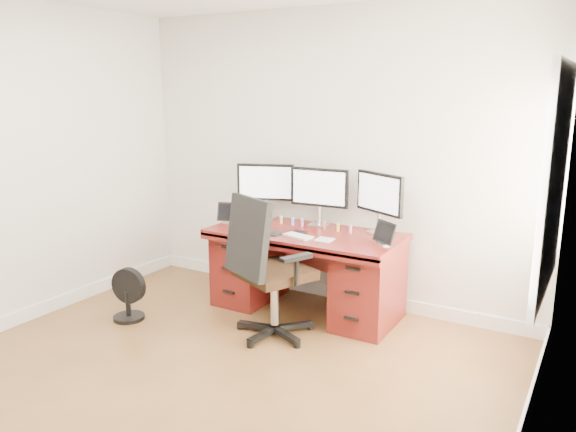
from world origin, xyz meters
The scene contains 21 objects.
ground centered at (0.00, 0.00, 0.00)m, with size 4.50×4.50×0.00m, color brown.
back_wall centered at (0.00, 2.25, 1.35)m, with size 4.00×0.10×2.70m, color silver.
right_wall centered at (2.00, 0.11, 1.35)m, with size 0.10×4.50×2.70m.
desk centered at (0.00, 1.83, 0.40)m, with size 1.70×0.80×0.75m.
office_chair centered at (0.00, 1.20, 0.39)m, with size 0.83×0.83×1.17m.
floor_fan centered at (-1.25, 0.87, 0.22)m, with size 0.32×0.27×0.46m.
monitor_left centered at (-0.58, 2.07, 1.09)m, with size 0.53×0.22×0.53m.
monitor_center centered at (0.00, 2.07, 1.09)m, with size 0.55×0.15×0.53m.
monitor_right centered at (0.58, 2.07, 1.09)m, with size 0.50×0.28×0.53m.
tablet_left centered at (-0.78, 1.75, 0.84)m, with size 0.25×0.14×0.19m.
tablet_right centered at (0.75, 1.75, 0.84)m, with size 0.24×0.19×0.19m.
keyboard centered at (0.04, 1.61, 0.76)m, with size 0.27×0.12×0.01m, color silver.
trackpad centered at (0.28, 1.62, 0.76)m, with size 0.14×0.14×0.01m, color silver.
drawing_tablet centered at (-0.25, 1.61, 0.76)m, with size 0.24×0.15×0.01m, color black.
phone centered at (-0.02, 1.75, 0.76)m, with size 0.13×0.06×0.01m, color black.
figurine_yellow centered at (-0.33, 1.95, 0.79)m, with size 0.03×0.03×0.08m.
figurine_blue centered at (-0.21, 1.95, 0.79)m, with size 0.03×0.03×0.08m.
figurine_purple centered at (-0.11, 1.95, 0.79)m, with size 0.03×0.03×0.08m.
figurine_brown centered at (0.12, 1.95, 0.79)m, with size 0.03×0.03×0.08m.
figurine_orange centered at (0.25, 1.95, 0.79)m, with size 0.03×0.03×0.08m.
figurine_pink centered at (0.37, 1.95, 0.79)m, with size 0.03×0.03×0.08m.
Camera 1 is at (2.27, -2.42, 1.98)m, focal length 35.00 mm.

